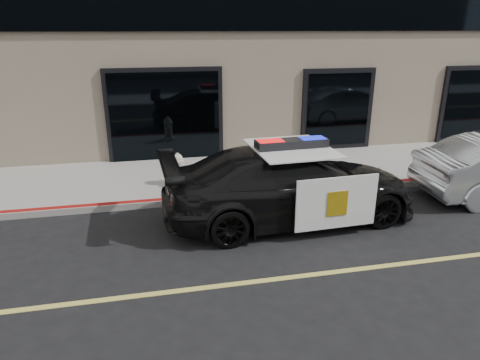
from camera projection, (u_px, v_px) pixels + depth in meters
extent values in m
plane|color=black|center=(252.00, 282.00, 7.04)|extent=(120.00, 120.00, 0.00)
cube|color=gray|center=(208.00, 176.00, 11.85)|extent=(60.00, 3.50, 0.15)
imported|color=black|center=(290.00, 184.00, 9.13)|extent=(2.72, 5.66, 1.58)
cube|color=white|center=(337.00, 203.00, 8.24)|extent=(1.69, 0.12, 1.05)
cube|color=white|center=(293.00, 168.00, 10.30)|extent=(1.69, 0.12, 1.05)
cube|color=white|center=(291.00, 148.00, 8.86)|extent=(1.67, 1.97, 0.03)
cube|color=gold|center=(337.00, 204.00, 8.21)|extent=(0.42, 0.03, 0.50)
cube|color=black|center=(292.00, 144.00, 8.83)|extent=(1.53, 0.47, 0.18)
cube|color=red|center=(270.00, 145.00, 8.72)|extent=(0.54, 0.37, 0.17)
cube|color=#0C19CC|center=(312.00, 142.00, 8.94)|extent=(0.54, 0.37, 0.17)
cylinder|color=beige|center=(179.00, 183.00, 10.95)|extent=(0.38, 0.38, 0.08)
cylinder|color=beige|center=(178.00, 172.00, 10.85)|extent=(0.27, 0.27, 0.53)
cylinder|color=beige|center=(178.00, 161.00, 10.75)|extent=(0.33, 0.33, 0.06)
sphere|color=beige|center=(178.00, 159.00, 10.73)|extent=(0.24, 0.24, 0.24)
cylinder|color=beige|center=(178.00, 155.00, 10.70)|extent=(0.07, 0.07, 0.07)
cylinder|color=beige|center=(178.00, 167.00, 10.99)|extent=(0.14, 0.13, 0.14)
cylinder|color=beige|center=(179.00, 171.00, 10.66)|extent=(0.14, 0.13, 0.14)
cylinder|color=beige|center=(179.00, 174.00, 10.66)|extent=(0.18, 0.15, 0.18)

